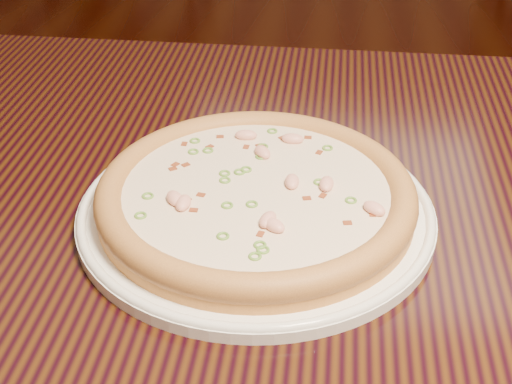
# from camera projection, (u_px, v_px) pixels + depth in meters

# --- Properties ---
(ground) EXTENTS (9.00, 9.00, 0.00)m
(ground) POSITION_uv_depth(u_px,v_px,m) (344.00, 311.00, 1.69)
(ground) COLOR black
(hero_table) EXTENTS (1.20, 0.80, 0.75)m
(hero_table) POSITION_uv_depth(u_px,v_px,m) (367.00, 270.00, 0.80)
(hero_table) COLOR black
(hero_table) RESTS_ON ground
(plate) EXTENTS (0.35, 0.35, 0.02)m
(plate) POSITION_uv_depth(u_px,v_px,m) (256.00, 210.00, 0.71)
(plate) COLOR white
(plate) RESTS_ON hero_table
(pizza) EXTENTS (0.31, 0.31, 0.03)m
(pizza) POSITION_uv_depth(u_px,v_px,m) (256.00, 194.00, 0.70)
(pizza) COLOR #CD813A
(pizza) RESTS_ON plate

